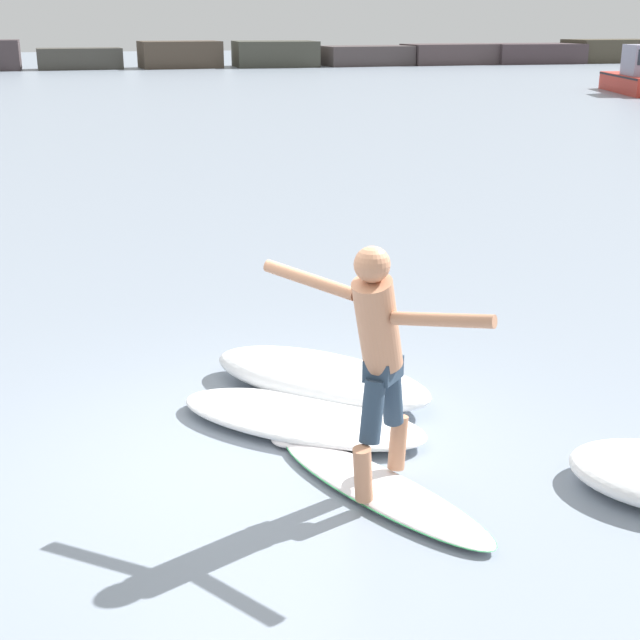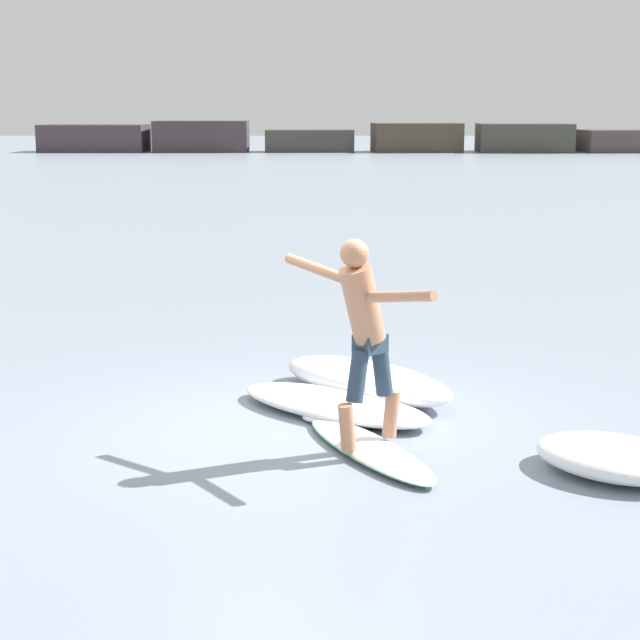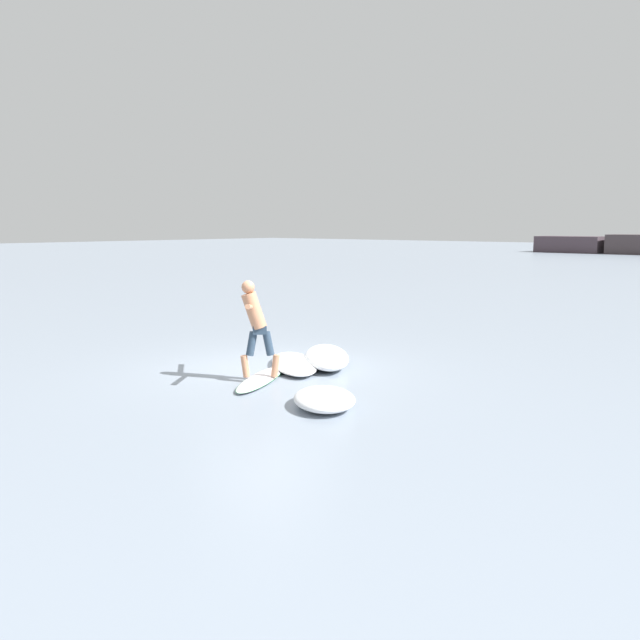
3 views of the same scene
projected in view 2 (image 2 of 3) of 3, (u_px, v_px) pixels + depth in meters
The scene contains 7 objects.
ground_plane at pixel (299, 428), 10.24m from camera, with size 200.00×200.00×0.00m, color #83909F.
rock_jetty_breakwater at pixel (549, 139), 70.75m from camera, with size 64.08×4.69×2.03m.
surfboard at pixel (367, 447), 9.49m from camera, with size 1.41×2.25×0.23m.
surfer at pixel (364, 324), 9.17m from camera, with size 1.28×1.28×1.84m.
wave_foam_at_tail at pixel (335, 404), 10.68m from camera, with size 2.32×2.11×0.19m.
wave_foam_at_nose at pixel (614, 458), 8.92m from camera, with size 1.69×1.67×0.29m.
wave_foam_beside at pixel (366, 380), 11.31m from camera, with size 2.21×2.24×0.35m.
Camera 2 is at (0.26, -9.83, 3.03)m, focal length 60.00 mm.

